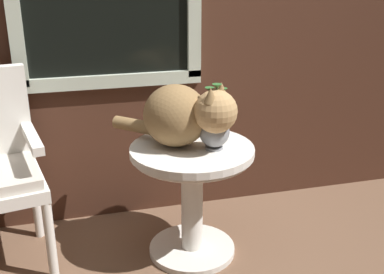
# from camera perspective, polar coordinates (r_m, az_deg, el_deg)

# --- Properties ---
(ground_plane) EXTENTS (6.00, 6.00, 0.00)m
(ground_plane) POSITION_cam_1_polar(r_m,az_deg,el_deg) (2.37, -1.49, -15.77)
(ground_plane) COLOR brown
(wicker_side_table) EXTENTS (0.59, 0.59, 0.58)m
(wicker_side_table) POSITION_cam_1_polar(r_m,az_deg,el_deg) (2.30, -0.00, -5.21)
(wicker_side_table) COLOR silver
(wicker_side_table) RESTS_ON ground_plane
(cat) EXTENTS (0.53, 0.51, 0.32)m
(cat) POSITION_cam_1_polar(r_m,az_deg,el_deg) (2.19, -1.09, 2.69)
(cat) COLOR olive
(cat) RESTS_ON wicker_side_table
(pewter_vase_with_ivy) EXTENTS (0.14, 0.14, 0.32)m
(pewter_vase_with_ivy) POSITION_cam_1_polar(r_m,az_deg,el_deg) (2.18, 2.72, 1.07)
(pewter_vase_with_ivy) COLOR gray
(pewter_vase_with_ivy) RESTS_ON wicker_side_table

